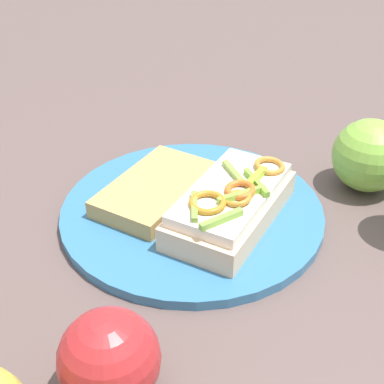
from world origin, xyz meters
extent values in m
plane|color=brown|center=(0.00, 0.00, 0.00)|extent=(2.00, 2.00, 0.00)
cylinder|color=teal|center=(0.00, 0.00, 0.01)|extent=(0.28, 0.28, 0.01)
cube|color=beige|center=(0.01, 0.04, 0.02)|extent=(0.17, 0.10, 0.03)
cube|color=#F6E8CC|center=(0.01, 0.04, 0.04)|extent=(0.16, 0.09, 0.01)
torus|color=#C46624|center=(0.01, 0.05, 0.05)|extent=(0.03, 0.03, 0.01)
torus|color=#BC7C2E|center=(-0.05, 0.07, 0.05)|extent=(0.04, 0.04, 0.01)
torus|color=#B27721|center=(0.04, 0.03, 0.05)|extent=(0.05, 0.05, 0.01)
torus|color=#B87C2A|center=(0.02, 0.06, 0.05)|extent=(0.03, 0.03, 0.01)
cube|color=#7FA141|center=(-0.02, 0.04, 0.05)|extent=(0.04, 0.03, 0.01)
cube|color=#8CBC2E|center=(-0.02, 0.06, 0.05)|extent=(0.04, 0.01, 0.01)
cube|color=#7BB638|center=(-0.01, 0.07, 0.05)|extent=(0.04, 0.04, 0.01)
cube|color=#80B73C|center=(0.02, 0.06, 0.05)|extent=(0.04, 0.04, 0.01)
cube|color=#79AB3F|center=(0.06, 0.05, 0.05)|extent=(0.04, 0.03, 0.01)
cube|color=#789F3F|center=(0.05, 0.02, 0.05)|extent=(0.04, 0.02, 0.01)
cube|color=tan|center=(-0.01, -0.04, 0.02)|extent=(0.15, 0.10, 0.02)
sphere|color=#7FB63E|center=(-0.13, 0.17, 0.04)|extent=(0.10, 0.10, 0.08)
sphere|color=#B02527|center=(0.23, 0.02, 0.04)|extent=(0.10, 0.10, 0.07)
camera|label=1|loc=(0.45, 0.17, 0.35)|focal=51.25mm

